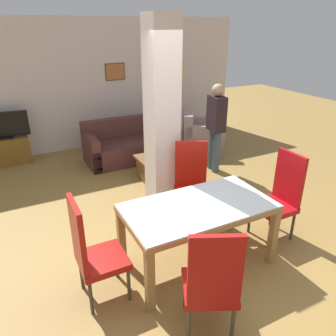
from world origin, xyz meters
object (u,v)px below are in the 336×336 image
dining_table (198,217)px  tv_stand (4,151)px  dining_chair_head_right (280,195)px  floor_lamp (178,77)px  standing_person (216,123)px  bottle (154,148)px  dining_chair_near_left (212,282)px  dining_chair_far_right (191,182)px  coffee_table (160,167)px  armchair (201,137)px  sofa (131,145)px  dining_chair_head_left (92,250)px

dining_table → tv_stand: dining_table is taller
dining_chair_head_right → tv_stand: (-3.06, 4.22, -0.32)m
floor_lamp → standing_person: (-0.30, -2.00, -0.51)m
bottle → dining_table: bearing=-103.4°
dining_chair_near_left → dining_chair_far_right: bearing=89.5°
coffee_table → floor_lamp: 2.61m
armchair → bottle: size_ratio=4.13×
dining_table → tv_stand: (-1.83, 4.22, -0.34)m
armchair → bottle: (-1.45, -0.72, 0.22)m
dining_chair_near_left → coffee_table: dining_chair_near_left is taller
dining_chair_near_left → standing_person: standing_person is taller
dining_table → dining_chair_head_right: size_ratio=1.44×
sofa → armchair: size_ratio=1.59×
dining_table → armchair: 3.73m
dining_chair_head_right → armchair: dining_chair_head_right is taller
standing_person → dining_chair_far_right: bearing=142.7°
dining_chair_head_left → dining_chair_near_left: 1.17m
sofa → armchair: armchair is taller
dining_chair_far_right → floor_lamp: bearing=-89.4°
dining_chair_near_left → sofa: dining_chair_near_left is taller
armchair → dining_chair_near_left: bearing=-2.8°
dining_table → sofa: bearing=81.5°
dining_table → dining_chair_near_left: dining_chair_near_left is taller
coffee_table → tv_stand: tv_stand is taller
bottle → tv_stand: bearing=142.9°
dining_chair_head_left → bottle: size_ratio=4.07×
dining_chair_head_right → sofa: (-0.72, 3.36, -0.31)m
dining_chair_head_left → tv_stand: (-0.64, 4.22, -0.32)m
dining_chair_head_left → floor_lamp: (3.17, 4.10, 0.84)m
bottle → armchair: bearing=26.3°
armchair → coffee_table: 1.66m
standing_person → dining_chair_head_left: bearing=133.9°
dining_chair_head_right → dining_chair_near_left: (-1.63, -0.87, 0.00)m
dining_chair_far_right → dining_table: bearing=90.0°
dining_table → dining_chair_near_left: bearing=-115.1°
dining_chair_near_left → standing_person: (2.08, 2.97, 0.34)m
coffee_table → standing_person: standing_person is taller
standing_person → coffee_table: bearing=90.0°
dining_chair_head_right → standing_person: 2.17m
dining_table → standing_person: size_ratio=1.01×
coffee_table → tv_stand: (-2.44, 1.98, 0.05)m
coffee_table → floor_lamp: floor_lamp is taller
dining_chair_head_right → dining_chair_near_left: size_ratio=1.00×
dining_chair_head_left → bottle: dining_chair_head_left is taller
standing_person → floor_lamp: bearing=-0.8°
bottle → floor_lamp: bearing=50.5°
dining_chair_head_left → bottle: (1.77, 2.40, -0.07)m
dining_chair_head_right → dining_chair_far_right: (-0.81, 0.83, 0.00)m
dining_table → bottle: dining_table is taller
dining_chair_far_right → sofa: (0.09, 2.52, -0.31)m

